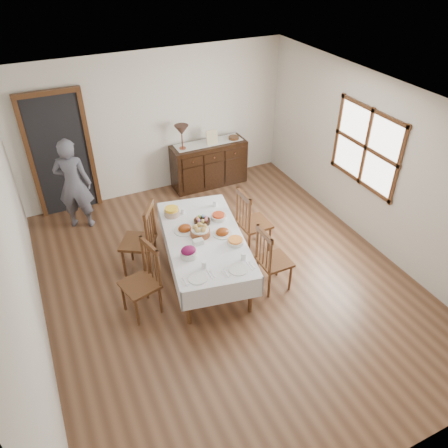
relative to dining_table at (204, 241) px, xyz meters
name	(u,v)px	position (x,y,z in m)	size (l,w,h in m)	color
ground	(227,281)	(0.23, -0.26, -0.62)	(6.00, 6.00, 0.00)	brown
room_shell	(203,171)	(0.08, 0.16, 1.02)	(5.02, 6.02, 2.65)	silver
dining_table	(204,241)	(0.00, 0.00, 0.00)	(1.41, 2.22, 0.71)	silver
chair_left_near	(143,280)	(-0.99, -0.31, -0.09)	(0.53, 0.53, 1.05)	#4D2D18
chair_left_far	(142,239)	(-0.77, 0.50, -0.05)	(0.64, 0.64, 1.12)	#4D2D18
chair_right_near	(271,259)	(0.73, -0.63, -0.11)	(0.42, 0.42, 1.01)	#4D2D18
chair_right_far	(251,221)	(0.88, 0.25, -0.07)	(0.46, 0.46, 1.08)	#4D2D18
sideboard	(209,164)	(1.14, 2.45, -0.19)	(1.44, 0.53, 0.86)	black
person	(73,181)	(-1.41, 2.10, 0.23)	(0.53, 0.34, 1.70)	#585866
bread_basket	(200,231)	(-0.04, 0.04, 0.16)	(0.28, 0.28, 0.17)	brown
egg_basket	(202,221)	(0.10, 0.31, 0.13)	(0.24, 0.24, 0.11)	black
ham_platter_a	(185,229)	(-0.20, 0.24, 0.12)	(0.31, 0.31, 0.11)	silver
ham_platter_b	(222,232)	(0.25, -0.07, 0.12)	(0.28, 0.28, 0.11)	silver
beet_bowl	(188,252)	(-0.36, -0.33, 0.16)	(0.21, 0.21, 0.16)	silver
carrot_bowl	(219,217)	(0.36, 0.30, 0.12)	(0.23, 0.23, 0.08)	silver
pineapple_bowl	(172,212)	(-0.23, 0.68, 0.15)	(0.22, 0.22, 0.13)	tan
casserole_dish	(235,241)	(0.32, -0.33, 0.12)	(0.23, 0.23, 0.07)	silver
butter_dish	(198,242)	(-0.14, -0.13, 0.12)	(0.15, 0.11, 0.07)	silver
setting_left	(200,273)	(-0.37, -0.72, 0.11)	(0.44, 0.31, 0.10)	silver
setting_right	(240,265)	(0.16, -0.79, 0.11)	(0.44, 0.31, 0.10)	silver
glass_far_a	(183,211)	(-0.07, 0.65, 0.13)	(0.06, 0.06, 0.09)	white
glass_far_b	(215,203)	(0.46, 0.64, 0.13)	(0.06, 0.06, 0.09)	white
runner	(208,143)	(1.16, 2.49, 0.25)	(1.30, 0.35, 0.01)	silver
table_lamp	(182,131)	(0.62, 2.44, 0.60)	(0.26, 0.26, 0.46)	brown
picture_frame	(212,137)	(1.19, 2.39, 0.38)	(0.22, 0.08, 0.28)	#C9BC91
deco_bowl	(234,138)	(1.66, 2.43, 0.27)	(0.20, 0.20, 0.06)	#4D2D18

